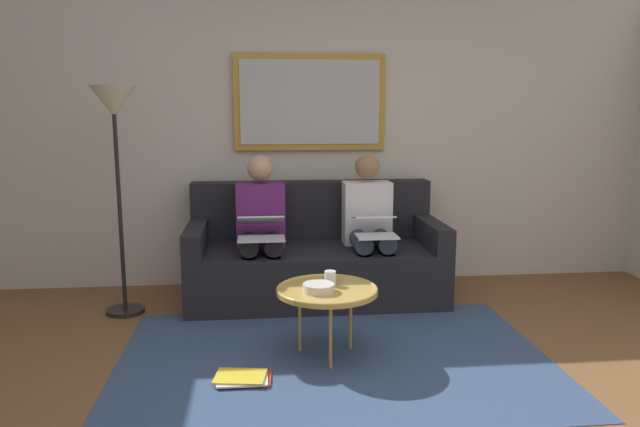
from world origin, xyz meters
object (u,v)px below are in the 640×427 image
cup (330,278)px  laptop_silver (261,228)px  framed_mirror (310,102)px  couch (315,258)px  standing_lamp (115,127)px  laptop_white (375,226)px  bowl (319,288)px  person_right (261,225)px  magazine_stack (243,378)px  coffee_table (327,291)px  person_left (369,222)px

cup → laptop_silver: laptop_silver is taller
framed_mirror → couch: bearing=90.0°
cup → standing_lamp: 1.90m
cup → laptop_white: 0.95m
couch → bowl: 1.29m
person_right → couch: bearing=-170.9°
couch → cup: couch is taller
cup → laptop_white: laptop_white is taller
couch → magazine_stack: couch is taller
standing_lamp → coffee_table: bearing=145.9°
laptop_silver → cup: bearing=116.1°
standing_lamp → magazine_stack: bearing=125.7°
laptop_silver → magazine_stack: (0.12, 1.21, -0.61)m
laptop_white → person_right: (0.85, -0.24, -0.02)m
bowl → person_right: size_ratio=0.17×
framed_mirror → bowl: 1.99m
bowl → laptop_white: size_ratio=0.52×
couch → cup: (0.01, 1.15, 0.16)m
person_left → laptop_silver: bearing=15.3°
person_left → laptop_white: 0.25m
couch → standing_lamp: size_ratio=1.20×
person_right → laptop_white: bearing=164.0°
standing_lamp → person_left: bearing=-173.9°
person_right → laptop_silver: size_ratio=3.05×
laptop_white → bowl: bearing=61.4°
bowl → standing_lamp: bearing=-36.8°
framed_mirror → laptop_silver: (0.43, 0.69, -0.92)m
couch → laptop_silver: size_ratio=5.31×
framed_mirror → cup: 1.87m
bowl → cup: bearing=-123.5°
laptop_white → laptop_silver: size_ratio=0.96×
couch → magazine_stack: size_ratio=6.01×
bowl → person_left: person_left is taller
magazine_stack → standing_lamp: 2.04m
couch → standing_lamp: bearing=10.5°
coffee_table → person_left: size_ratio=0.54×
coffee_table → magazine_stack: bearing=30.3°
laptop_white → person_left: bearing=-90.0°
cup → standing_lamp: size_ratio=0.05×
cup → bowl: 0.16m
couch → person_left: (-0.43, 0.07, 0.30)m
bowl → person_right: 1.26m
cup → standing_lamp: standing_lamp is taller
magazine_stack → person_left: bearing=-124.0°
coffee_table → cup: size_ratio=6.84×
framed_mirror → laptop_silver: size_ratio=3.37×
cup → person_left: (-0.44, -1.08, 0.13)m
laptop_white → cup: bearing=62.2°
framed_mirror → magazine_stack: framed_mirror is taller
person_left → laptop_silver: (0.85, 0.23, 0.02)m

